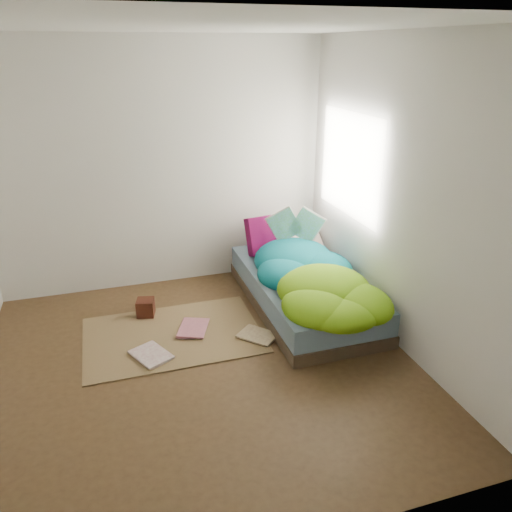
{
  "coord_description": "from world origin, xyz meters",
  "views": [
    {
      "loc": [
        -0.61,
        -3.47,
        2.47
      ],
      "look_at": [
        0.72,
        0.75,
        0.61
      ],
      "focal_mm": 35.0,
      "sensor_mm": 36.0,
      "label": 1
    }
  ],
  "objects_px": {
    "pillow_magenta": "(266,235)",
    "wooden_box": "(146,307)",
    "floor_book_a": "(138,361)",
    "open_book": "(296,216)",
    "floor_book_b": "(180,328)",
    "bed": "(303,291)"
  },
  "relations": [
    {
      "from": "pillow_magenta",
      "to": "floor_book_b",
      "type": "xyz_separation_m",
      "value": [
        -1.12,
        -0.81,
        -0.52
      ]
    },
    {
      "from": "bed",
      "to": "wooden_box",
      "type": "height_order",
      "value": "bed"
    },
    {
      "from": "wooden_box",
      "to": "floor_book_a",
      "type": "relative_size",
      "value": 0.47
    },
    {
      "from": "pillow_magenta",
      "to": "open_book",
      "type": "bearing_deg",
      "value": -59.01
    },
    {
      "from": "floor_book_b",
      "to": "wooden_box",
      "type": "bearing_deg",
      "value": 147.6
    },
    {
      "from": "open_book",
      "to": "floor_book_b",
      "type": "xyz_separation_m",
      "value": [
        -1.36,
        -0.52,
        -0.8
      ]
    },
    {
      "from": "pillow_magenta",
      "to": "wooden_box",
      "type": "relative_size",
      "value": 2.54
    },
    {
      "from": "open_book",
      "to": "floor_book_b",
      "type": "height_order",
      "value": "open_book"
    },
    {
      "from": "pillow_magenta",
      "to": "floor_book_b",
      "type": "bearing_deg",
      "value": -152.79
    },
    {
      "from": "pillow_magenta",
      "to": "open_book",
      "type": "height_order",
      "value": "open_book"
    },
    {
      "from": "pillow_magenta",
      "to": "open_book",
      "type": "relative_size",
      "value": 0.85
    },
    {
      "from": "pillow_magenta",
      "to": "floor_book_a",
      "type": "relative_size",
      "value": 1.19
    },
    {
      "from": "wooden_box",
      "to": "pillow_magenta",
      "type": "bearing_deg",
      "value": 17.25
    },
    {
      "from": "wooden_box",
      "to": "open_book",
      "type": "bearing_deg",
      "value": 5.1
    },
    {
      "from": "bed",
      "to": "pillow_magenta",
      "type": "bearing_deg",
      "value": 103.66
    },
    {
      "from": "open_book",
      "to": "wooden_box",
      "type": "height_order",
      "value": "open_book"
    },
    {
      "from": "pillow_magenta",
      "to": "floor_book_b",
      "type": "height_order",
      "value": "pillow_magenta"
    },
    {
      "from": "pillow_magenta",
      "to": "wooden_box",
      "type": "height_order",
      "value": "pillow_magenta"
    },
    {
      "from": "open_book",
      "to": "bed",
      "type": "bearing_deg",
      "value": -78.15
    },
    {
      "from": "bed",
      "to": "floor_book_b",
      "type": "height_order",
      "value": "bed"
    },
    {
      "from": "wooden_box",
      "to": "floor_book_b",
      "type": "distance_m",
      "value": 0.47
    },
    {
      "from": "bed",
      "to": "pillow_magenta",
      "type": "xyz_separation_m",
      "value": [
        -0.17,
        0.71,
        0.38
      ]
    }
  ]
}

